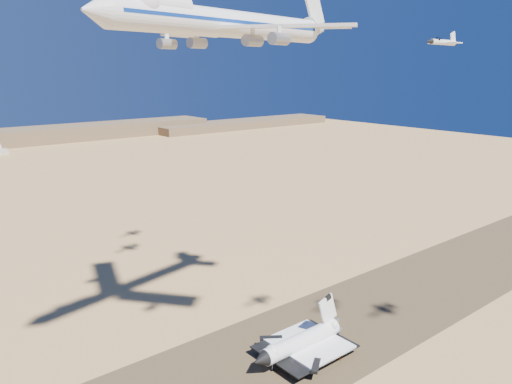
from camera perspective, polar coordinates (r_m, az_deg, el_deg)
ground at (r=158.55m, az=-2.74°, el=-20.33°), size 1200.00×1200.00×0.00m
runway at (r=158.54m, az=-2.74°, el=-20.32°), size 600.00×50.00×0.06m
ridgeline at (r=654.27m, az=-26.31°, el=5.34°), size 960.00×90.00×18.00m
shuttle at (r=165.23m, az=5.14°, el=-16.84°), size 36.46×22.29×18.02m
carrier_747 at (r=136.07m, az=-3.90°, el=18.72°), size 89.38×67.75×22.19m
crew_a at (r=168.92m, az=9.09°, el=-17.80°), size 0.53×0.66×1.59m
crew_b at (r=167.81m, az=8.76°, el=-17.99°), size 0.62×0.91×1.74m
crew_c at (r=166.91m, az=9.58°, el=-18.20°), size 1.14×1.17×1.84m
chase_jet_a at (r=135.56m, az=20.53°, el=15.76°), size 14.19×7.63×3.53m
chase_jet_d at (r=184.90m, az=-5.83°, el=17.48°), size 15.85×9.29×4.05m
chase_jet_e at (r=206.22m, az=-5.85°, el=18.24°), size 14.50×8.40×3.69m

